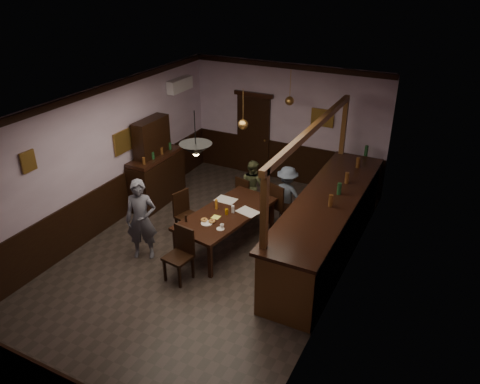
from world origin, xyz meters
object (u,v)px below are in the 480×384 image
Objects in this scene: chair_near at (181,251)px; bar_counter at (327,224)px; person_seated_left at (253,185)px; soda_can at (227,212)px; pendant_brass_mid at (243,125)px; pendant_brass_far at (290,101)px; chair_far_left at (245,194)px; sideboard at (156,170)px; chair_side at (185,212)px; chair_far_right at (279,203)px; dining_table at (226,215)px; pendant_iron at (196,150)px; person_standing at (141,220)px; person_seated_right at (287,194)px; coffee_cup at (222,226)px.

bar_counter is at bearing 50.83° from chair_near.
soda_can is (0.24, -1.67, 0.21)m from person_seated_left.
pendant_brass_mid and pendant_brass_far have the same top height.
sideboard is at bearing 26.13° from chair_far_left.
person_seated_left is (0.02, 2.90, 0.05)m from chair_near.
chair_side is 1.71m from sideboard.
chair_side is 1.20× the size of pendant_brass_mid.
pendant_brass_far reaches higher than soda_can.
chair_far_right is 1.41m from soda_can.
dining_table is at bearing -87.43° from pendant_brass_mid.
dining_table is 2.95× the size of pendant_iron.
dining_table is 1.44× the size of person_standing.
chair_far_right is 0.62× the size of person_standing.
soda_can is (0.29, -1.40, 0.32)m from chair_far_left.
pendant_brass_mid is 1.96m from pendant_brass_far.
chair_far_right is 0.30m from person_seated_right.
pendant_brass_mid reaches higher than chair_near.
bar_counter reaches higher than chair_far_left.
bar_counter is (2.81, 0.65, 0.11)m from chair_side.
chair_near is (-0.85, -2.48, 0.00)m from chair_far_right.
pendant_brass_mid reaches higher than person_standing.
pendant_iron reaches higher than bar_counter.
dining_table is 0.96m from chair_side.
person_standing reaches higher than chair_side.
soda_can is 0.15× the size of pendant_iron.
chair_far_right is 0.84× the size of person_seated_left.
person_seated_right is at bearing 144.07° from bar_counter.
pendant_iron reaches higher than person_seated_right.
person_standing is at bearing -60.72° from sideboard.
pendant_brass_far reaches higher than chair_far_right.
pendant_brass_mid is at bearing 31.19° from person_standing.
pendant_brass_mid is (-0.67, -0.39, 1.75)m from chair_far_right.
soda_can reaches higher than dining_table.
dining_table is at bearing 120.41° from coffee_cup.
chair_far_right is at bearing 24.31° from person_standing.
chair_far_left is at bearing 102.45° from person_seated_left.
person_seated_left reaches higher than chair_near.
coffee_cup is at bearing 97.57° from chair_far_right.
dining_table is at bearing -72.44° from chair_side.
person_seated_left is (-0.83, 0.42, 0.05)m from chair_far_right.
chair_near is 1.08m from person_standing.
sideboard reaches higher than soda_can.
pendant_iron is at bearing -12.00° from person_standing.
chair_near is 1.03× the size of chair_side.
bar_counter is (1.22, -0.57, 0.10)m from chair_far_right.
bar_counter is 5.67× the size of pendant_brass_mid.
pendant_iron is at bearing -144.75° from bar_counter.
sideboard is at bearing 159.41° from coffee_cup.
pendant_brass_mid reaches higher than soda_can.
chair_far_right is at bearing 61.79° from dining_table.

